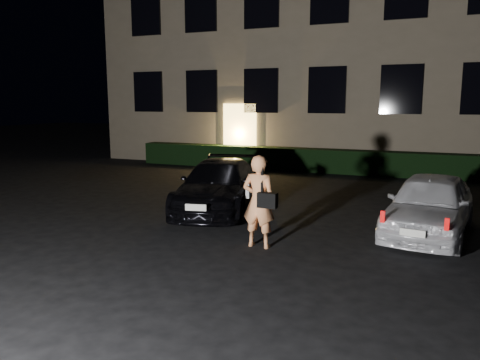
% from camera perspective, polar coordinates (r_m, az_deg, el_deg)
% --- Properties ---
extents(ground, '(80.00, 80.00, 0.00)m').
position_cam_1_polar(ground, '(7.97, -7.39, -9.36)').
color(ground, black).
rests_on(ground, ground).
extents(building, '(20.00, 8.11, 12.00)m').
position_cam_1_polar(building, '(22.10, 13.16, 18.18)').
color(building, '#756953').
rests_on(building, ground).
extents(hedge, '(15.00, 0.70, 0.85)m').
position_cam_1_polar(hedge, '(17.56, 10.00, 2.34)').
color(hedge, black).
rests_on(hedge, ground).
extents(sedan, '(2.49, 4.29, 1.17)m').
position_cam_1_polar(sedan, '(11.24, -2.61, -0.66)').
color(sedan, black).
rests_on(sedan, ground).
extents(hatch, '(1.86, 3.68, 1.20)m').
position_cam_1_polar(hatch, '(9.80, 22.11, -2.78)').
color(hatch, silver).
rests_on(hatch, ground).
extents(man, '(0.68, 0.41, 1.66)m').
position_cam_1_polar(man, '(8.26, 2.34, -2.62)').
color(man, '#EC955C').
rests_on(man, ground).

